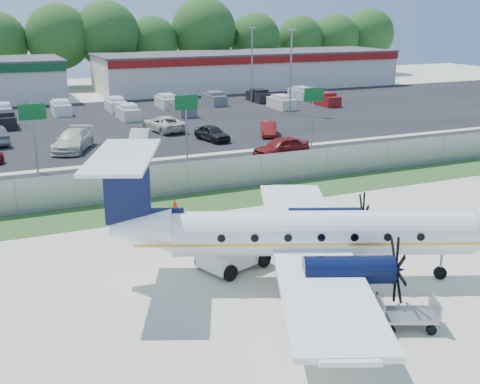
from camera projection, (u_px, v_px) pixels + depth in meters
name	position (u px, v px, depth m)	size (l,w,h in m)	color
ground	(298.00, 283.00, 24.93)	(170.00, 170.00, 0.00)	beige
grass_verge	(199.00, 202.00, 35.45)	(170.00, 4.00, 0.02)	#2D561E
access_road	(165.00, 174.00, 41.59)	(170.00, 8.00, 0.02)	black
parking_lot	(104.00, 124.00, 60.02)	(170.00, 32.00, 0.02)	black
perimeter_fence	(188.00, 178.00, 36.92)	(120.00, 0.06, 1.99)	gray
building_east	(249.00, 70.00, 88.54)	(44.40, 12.40, 5.24)	silver
sign_left	(33.00, 122.00, 40.91)	(1.80, 0.26, 5.00)	gray
sign_mid	(186.00, 112.00, 45.14)	(1.80, 0.26, 5.00)	gray
sign_right	(313.00, 103.00, 49.37)	(1.80, 0.26, 5.00)	gray
light_pole_ne	(291.00, 66.00, 64.45)	(0.90, 0.35, 9.09)	gray
light_pole_se	(252.00, 59.00, 73.22)	(0.90, 0.35, 9.09)	gray
tree_line	(58.00, 87.00, 89.85)	(112.00, 6.00, 14.00)	#205118
aircraft	(312.00, 233.00, 24.62)	(17.55, 17.06, 5.43)	white
pushback_tug	(235.00, 251.00, 26.36)	(3.29, 2.88, 1.55)	white
baggage_cart_far	(407.00, 314.00, 21.33)	(2.38, 1.94, 1.08)	gray
cone_nose	(358.00, 243.00, 28.58)	(0.37, 0.37, 0.53)	#F34007
cone_starboard_wing	(174.00, 203.00, 34.44)	(0.39, 0.39, 0.55)	#F34007
road_car_mid	(281.00, 157.00, 46.58)	(1.85, 4.61, 1.57)	maroon
parked_car_b	(74.00, 150.00, 48.78)	(2.34, 5.74, 1.67)	beige
parked_car_c	(141.00, 147.00, 49.90)	(1.56, 4.47, 1.47)	silver
parked_car_d	(212.00, 141.00, 52.43)	(1.61, 3.99, 1.36)	black
parked_car_e	(268.00, 136.00, 54.65)	(1.35, 3.88, 1.28)	maroon
parked_car_g	(163.00, 131.00, 56.61)	(2.43, 5.28, 1.47)	beige
far_parking_rows	(94.00, 117.00, 64.41)	(56.00, 10.00, 1.60)	gray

